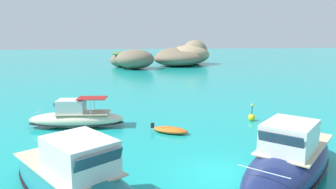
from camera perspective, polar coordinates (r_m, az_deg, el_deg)
ground_plane at (r=15.58m, az=10.52°, el=-14.74°), size 400.00×400.00×0.00m
islet_large at (r=81.17m, az=3.24°, el=7.33°), size 18.37×20.07×6.40m
islet_small at (r=70.71m, az=-6.78°, el=6.60°), size 11.29×13.75×4.35m
motorboat_navy at (r=15.80m, az=21.91°, el=-11.20°), size 9.29×8.59×2.87m
motorboat_cream at (r=24.06m, az=-16.81°, el=-4.19°), size 7.41×3.25×2.25m
motorboat_teal at (r=13.08m, az=-16.85°, el=-15.44°), size 7.68×9.86×2.88m
dinghy_tender at (r=21.72m, az=0.39°, el=-6.64°), size 2.76×2.38×0.58m
channel_buoy at (r=25.77m, az=15.38°, el=-4.04°), size 0.56×0.56×1.48m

